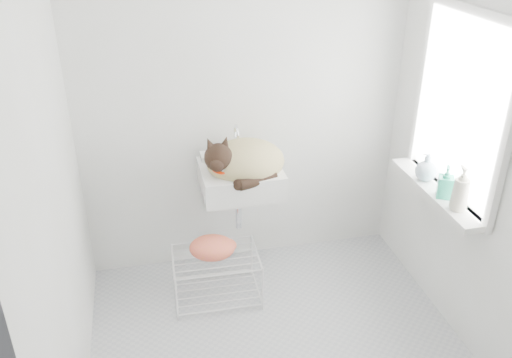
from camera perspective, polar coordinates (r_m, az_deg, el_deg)
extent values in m
cube|color=#B6B8BB|center=(3.38, 2.39, -17.27)|extent=(2.20, 2.00, 0.02)
cube|color=white|center=(3.56, -1.37, 8.99)|extent=(2.20, 0.02, 2.50)
cube|color=white|center=(3.11, 22.89, 4.00)|extent=(0.02, 2.00, 2.50)
cube|color=white|center=(2.61, -21.09, -0.10)|extent=(0.02, 2.00, 2.50)
cube|color=white|center=(3.22, 21.06, 7.02)|extent=(0.01, 0.80, 1.00)
cube|color=white|center=(3.21, 20.84, 7.01)|extent=(0.04, 0.90, 1.10)
cube|color=white|center=(3.39, 18.54, -1.27)|extent=(0.16, 0.88, 0.04)
cube|color=white|center=(3.46, -1.68, 1.26)|extent=(0.52, 0.45, 0.21)
ellipsoid|color=tan|center=(3.44, -1.16, 1.69)|extent=(0.49, 0.42, 0.25)
sphere|color=black|center=(3.30, -4.04, 2.59)|extent=(0.18, 0.18, 0.18)
torus|color=red|center=(3.32, -3.65, 1.78)|extent=(0.16, 0.16, 0.07)
cube|color=silver|center=(3.63, -4.23, -10.41)|extent=(0.56, 0.40, 0.33)
ellipsoid|color=orange|center=(3.51, -4.65, -7.70)|extent=(0.34, 0.27, 0.12)
imported|color=beige|center=(3.19, 20.56, -3.03)|extent=(0.09, 0.09, 0.22)
imported|color=teal|center=(3.30, 19.25, -1.77)|extent=(0.12, 0.12, 0.19)
imported|color=silver|center=(3.47, 17.45, -0.04)|extent=(0.18, 0.18, 0.17)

